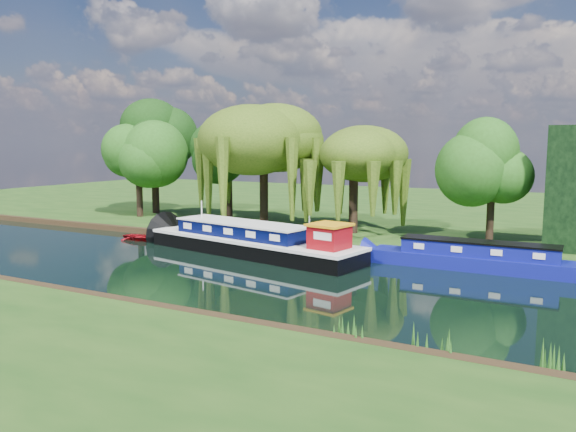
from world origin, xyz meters
The scene contains 14 objects.
ground centered at (0.00, 0.00, 0.00)m, with size 120.00×120.00×0.00m, color black.
far_bank centered at (0.00, 34.00, 0.23)m, with size 120.00×52.00×0.45m, color #183C10.
dutch_barge centered at (-0.95, 4.99, 0.85)m, with size 16.57×6.60×3.41m.
narrowboat centered at (12.99, 7.30, 0.65)m, with size 12.52×2.22×1.82m.
red_dinghy centered at (-11.45, 5.75, 0.00)m, with size 2.21×3.09×0.64m, color maroon.
willow_left centered at (-5.37, 13.89, 7.44)m, with size 8.02×8.02×9.62m.
willow_right centered at (2.54, 14.02, 5.84)m, with size 6.07×6.07×7.39m.
tree_far_left centered at (-18.89, 13.69, 6.38)m, with size 5.38×5.38×8.66m.
tree_far_back centered at (-19.51, 16.64, 7.46)m, with size 5.99×5.99×10.07m.
tree_far_mid centered at (-10.54, 16.41, 6.02)m, with size 4.93×4.93×8.07m.
tree_far_right centered at (12.53, 14.56, 5.56)m, with size 4.53×4.53×7.41m.
lamppost centered at (0.50, 10.50, 2.42)m, with size 0.36×0.36×2.56m.
mooring_posts centered at (-0.50, 8.40, 0.95)m, with size 19.16×0.16×1.00m.
reeds_near centered at (6.87, -7.57, 0.55)m, with size 33.70×1.50×1.10m.
Camera 1 is at (18.32, -26.21, 7.30)m, focal length 35.00 mm.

